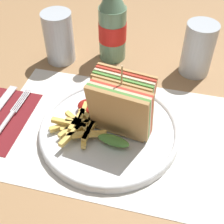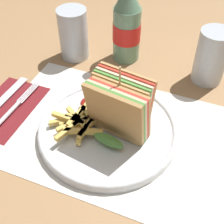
{
  "view_description": "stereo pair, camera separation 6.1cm",
  "coord_description": "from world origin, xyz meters",
  "px_view_note": "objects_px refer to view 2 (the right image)",
  "views": [
    {
      "loc": [
        0.11,
        -0.42,
        0.47
      ],
      "look_at": [
        0.01,
        -0.0,
        0.04
      ],
      "focal_mm": 50.0,
      "sensor_mm": 36.0,
      "label": 1
    },
    {
      "loc": [
        0.17,
        -0.4,
        0.47
      ],
      "look_at": [
        0.01,
        -0.0,
        0.04
      ],
      "focal_mm": 50.0,
      "sensor_mm": 36.0,
      "label": 2
    }
  ],
  "objects_px": {
    "club_sandwich": "(119,109)",
    "glass_far": "(74,37)",
    "plate_main": "(108,129)",
    "coke_bottle_near": "(127,25)",
    "fork": "(9,113)",
    "glass_near": "(210,60)"
  },
  "relations": [
    {
      "from": "plate_main",
      "to": "coke_bottle_near",
      "type": "relative_size",
      "value": 1.28
    },
    {
      "from": "plate_main",
      "to": "glass_near",
      "type": "bearing_deg",
      "value": 58.42
    },
    {
      "from": "plate_main",
      "to": "glass_near",
      "type": "relative_size",
      "value": 2.18
    },
    {
      "from": "glass_far",
      "to": "fork",
      "type": "bearing_deg",
      "value": -96.81
    },
    {
      "from": "fork",
      "to": "glass_far",
      "type": "distance_m",
      "value": 0.26
    },
    {
      "from": "glass_far",
      "to": "club_sandwich",
      "type": "bearing_deg",
      "value": -46.67
    },
    {
      "from": "coke_bottle_near",
      "to": "glass_far",
      "type": "relative_size",
      "value": 1.71
    },
    {
      "from": "plate_main",
      "to": "fork",
      "type": "relative_size",
      "value": 1.51
    },
    {
      "from": "coke_bottle_near",
      "to": "fork",
      "type": "bearing_deg",
      "value": -117.82
    },
    {
      "from": "club_sandwich",
      "to": "coke_bottle_near",
      "type": "relative_size",
      "value": 0.69
    },
    {
      "from": "glass_near",
      "to": "glass_far",
      "type": "xyz_separation_m",
      "value": [
        -0.33,
        -0.03,
        0.0
      ]
    },
    {
      "from": "club_sandwich",
      "to": "glass_near",
      "type": "height_order",
      "value": "club_sandwich"
    },
    {
      "from": "coke_bottle_near",
      "to": "glass_far",
      "type": "bearing_deg",
      "value": -161.44
    },
    {
      "from": "plate_main",
      "to": "club_sandwich",
      "type": "bearing_deg",
      "value": 4.54
    },
    {
      "from": "club_sandwich",
      "to": "coke_bottle_near",
      "type": "xyz_separation_m",
      "value": [
        -0.08,
        0.25,
        0.02
      ]
    },
    {
      "from": "coke_bottle_near",
      "to": "glass_near",
      "type": "distance_m",
      "value": 0.21
    },
    {
      "from": "club_sandwich",
      "to": "glass_far",
      "type": "xyz_separation_m",
      "value": [
        -0.2,
        0.21,
        -0.02
      ]
    },
    {
      "from": "club_sandwich",
      "to": "glass_far",
      "type": "relative_size",
      "value": 1.19
    },
    {
      "from": "glass_far",
      "to": "plate_main",
      "type": "bearing_deg",
      "value": -49.98
    },
    {
      "from": "fork",
      "to": "glass_near",
      "type": "relative_size",
      "value": 1.45
    },
    {
      "from": "glass_near",
      "to": "fork",
      "type": "bearing_deg",
      "value": -142.31
    },
    {
      "from": "plate_main",
      "to": "club_sandwich",
      "type": "xyz_separation_m",
      "value": [
        0.02,
        0.0,
        0.06
      ]
    }
  ]
}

